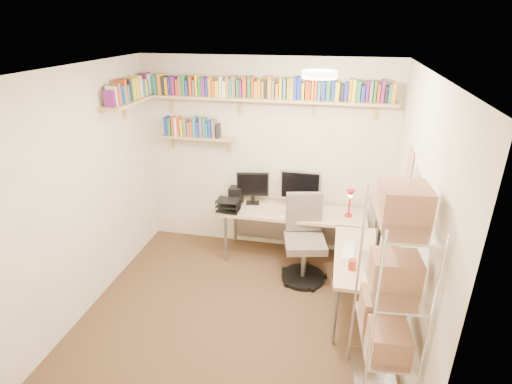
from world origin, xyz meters
TOP-DOWN VIEW (x-y plane):
  - ground at (0.00, 0.00)m, footprint 3.20×3.20m
  - room_shell at (0.00, 0.00)m, footprint 3.24×3.04m
  - wall_shelves at (-0.43, 1.30)m, footprint 3.12×1.09m
  - corner_desk at (0.54, 0.96)m, footprint 2.02×1.74m
  - office_chair at (0.61, 0.81)m, footprint 0.56×0.56m
  - wire_rack at (1.36, -0.75)m, footprint 0.44×0.79m

SIDE VIEW (x-z plane):
  - ground at x=0.00m, z-range 0.00..0.00m
  - office_chair at x=0.61m, z-range -0.08..0.96m
  - corner_desk at x=0.54m, z-range 0.08..1.27m
  - wire_rack at x=1.36m, z-range 0.16..2.04m
  - room_shell at x=0.00m, z-range 0.29..2.81m
  - wall_shelves at x=-0.43m, z-range 1.63..2.43m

